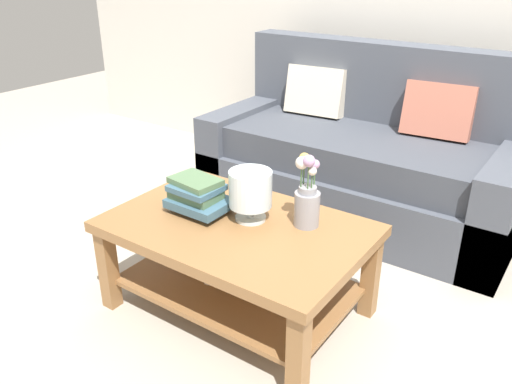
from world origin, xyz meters
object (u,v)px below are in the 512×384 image
coffee_table (237,248)px  flower_pitcher (307,198)px  couch (363,160)px  book_stack_main (198,196)px  glass_hurricane_vase (251,190)px

coffee_table → flower_pitcher: (0.26, 0.17, 0.26)m
flower_pitcher → couch: bearing=101.5°
book_stack_main → flower_pitcher: 0.51m
glass_hurricane_vase → couch: bearing=90.0°
book_stack_main → glass_hurricane_vase: bearing=15.9°
flower_pitcher → book_stack_main: bearing=-160.9°
couch → flower_pitcher: 1.19m
couch → coffee_table: size_ratio=1.68×
book_stack_main → flower_pitcher: (0.48, 0.17, 0.05)m
couch → book_stack_main: bearing=-100.8°
couch → glass_hurricane_vase: size_ratio=8.30×
book_stack_main → flower_pitcher: flower_pitcher is taller
couch → book_stack_main: 1.35m
glass_hurricane_vase → flower_pitcher: size_ratio=0.69×
coffee_table → flower_pitcher: size_ratio=3.39×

